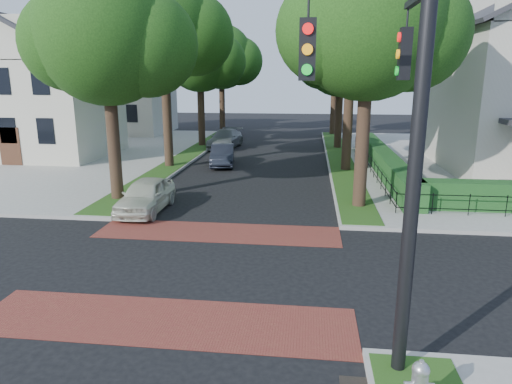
% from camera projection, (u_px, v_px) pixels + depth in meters
% --- Properties ---
extents(ground, '(120.00, 120.00, 0.00)m').
position_uv_depth(ground, '(197.00, 267.00, 13.86)').
color(ground, black).
rests_on(ground, ground).
extents(sidewalk_nw, '(30.00, 30.00, 0.15)m').
position_uv_depth(sidewalk_nw, '(5.00, 152.00, 34.35)').
color(sidewalk_nw, gray).
rests_on(sidewalk_nw, ground).
extents(crosswalk_far, '(9.00, 2.20, 0.01)m').
position_uv_depth(crosswalk_far, '(218.00, 232.00, 16.94)').
color(crosswalk_far, maroon).
rests_on(crosswalk_far, ground).
extents(crosswalk_near, '(9.00, 2.20, 0.01)m').
position_uv_depth(crosswalk_near, '(165.00, 321.00, 10.78)').
color(crosswalk_near, maroon).
rests_on(crosswalk_near, ground).
extents(storm_drain, '(0.65, 0.45, 0.01)m').
position_uv_depth(storm_drain, '(357.00, 384.00, 8.56)').
color(storm_drain, black).
rests_on(storm_drain, ground).
extents(grass_strip_ne, '(1.60, 29.80, 0.02)m').
position_uv_depth(grass_strip_ne, '(340.00, 158.00, 31.60)').
color(grass_strip_ne, '#244212').
rests_on(grass_strip_ne, sidewalk_ne).
extents(grass_strip_nw, '(1.60, 29.80, 0.02)m').
position_uv_depth(grass_strip_nw, '(188.00, 155.00, 32.82)').
color(grass_strip_nw, '#244212').
rests_on(grass_strip_nw, sidewalk_nw).
extents(tree_right_near, '(7.75, 6.67, 10.66)m').
position_uv_depth(tree_right_near, '(371.00, 25.00, 18.32)').
color(tree_right_near, black).
rests_on(tree_right_near, sidewalk_ne).
extents(tree_right_mid, '(8.25, 7.09, 11.22)m').
position_uv_depth(tree_right_mid, '(354.00, 34.00, 25.95)').
color(tree_right_mid, black).
rests_on(tree_right_mid, sidewalk_ne).
extents(tree_right_far, '(7.25, 6.23, 9.74)m').
position_uv_depth(tree_right_far, '(342.00, 59.00, 34.85)').
color(tree_right_far, black).
rests_on(tree_right_far, sidewalk_ne).
extents(tree_right_back, '(7.50, 6.45, 10.20)m').
position_uv_depth(tree_right_back, '(336.00, 59.00, 43.44)').
color(tree_right_back, black).
rests_on(tree_right_back, sidewalk_ne).
extents(tree_left_near, '(7.50, 6.45, 10.20)m').
position_uv_depth(tree_left_near, '(110.00, 37.00, 19.65)').
color(tree_left_near, black).
rests_on(tree_left_near, sidewalk_nw).
extents(tree_left_mid, '(8.00, 6.88, 11.48)m').
position_uv_depth(tree_left_mid, '(166.00, 29.00, 27.10)').
color(tree_left_mid, black).
rests_on(tree_left_mid, sidewalk_nw).
extents(tree_left_far, '(7.00, 6.02, 9.86)m').
position_uv_depth(tree_left_far, '(201.00, 57.00, 36.04)').
color(tree_left_far, black).
rests_on(tree_left_far, sidewalk_nw).
extents(tree_left_back, '(7.75, 6.66, 10.44)m').
position_uv_depth(tree_left_back, '(223.00, 58.00, 44.65)').
color(tree_left_back, black).
rests_on(tree_left_back, sidewalk_nw).
extents(hedge_main_road, '(1.00, 18.00, 1.20)m').
position_uv_depth(hedge_main_road, '(383.00, 161.00, 27.25)').
color(hedge_main_road, '#18471D').
rests_on(hedge_main_road, sidewalk_ne).
extents(fence_main_road, '(0.06, 18.00, 0.90)m').
position_uv_depth(fence_main_road, '(369.00, 163.00, 27.37)').
color(fence_main_road, black).
rests_on(fence_main_road, sidewalk_ne).
extents(house_left_near, '(10.00, 9.00, 10.14)m').
position_uv_depth(house_left_near, '(40.00, 85.00, 31.70)').
color(house_left_near, beige).
rests_on(house_left_near, sidewalk_nw).
extents(house_left_far, '(10.00, 9.00, 10.14)m').
position_uv_depth(house_left_far, '(121.00, 83.00, 45.18)').
color(house_left_far, beige).
rests_on(house_left_far, sidewalk_nw).
extents(traffic_signal, '(2.17, 2.00, 8.00)m').
position_uv_depth(traffic_signal, '(403.00, 131.00, 7.90)').
color(traffic_signal, black).
rests_on(traffic_signal, sidewalk_se).
extents(parked_car_front, '(1.67, 4.15, 1.41)m').
position_uv_depth(parked_car_front, '(146.00, 195.00, 19.44)').
color(parked_car_front, beige).
rests_on(parked_car_front, ground).
extents(parked_car_middle, '(2.02, 4.29, 1.36)m').
position_uv_depth(parked_car_middle, '(222.00, 155.00, 29.54)').
color(parked_car_middle, black).
rests_on(parked_car_middle, ground).
extents(parked_car_rear, '(2.54, 5.22, 1.46)m').
position_uv_depth(parked_car_rear, '(225.00, 139.00, 36.95)').
color(parked_car_rear, slate).
rests_on(parked_car_rear, ground).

